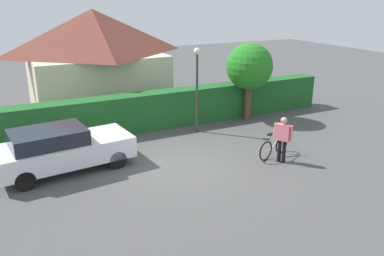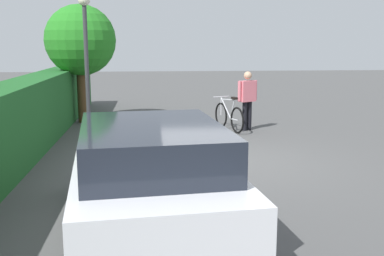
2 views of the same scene
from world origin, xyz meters
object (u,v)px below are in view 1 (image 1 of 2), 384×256
parked_car_near (62,148)px  person_rider (283,136)px  bicycle (274,146)px  tree_kerbside (249,67)px  street_lamp (197,77)px

parked_car_near → person_rider: person_rider is taller
bicycle → person_rider: (-0.06, -0.50, 0.56)m
person_rider → tree_kerbside: bearing=69.3°
bicycle → person_rider: person_rider is taller
person_rider → street_lamp: size_ratio=0.46×
parked_car_near → bicycle: size_ratio=2.74×
parked_car_near → tree_kerbside: 9.06m
person_rider → tree_kerbside: size_ratio=0.46×
bicycle → person_rider: 0.75m
bicycle → street_lamp: bearing=108.2°
parked_car_near → tree_kerbside: size_ratio=1.26×
parked_car_near → person_rider: 7.40m
parked_car_near → bicycle: parked_car_near is taller
person_rider → parked_car_near: bearing=158.6°
tree_kerbside → parked_car_near: bearing=-167.0°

